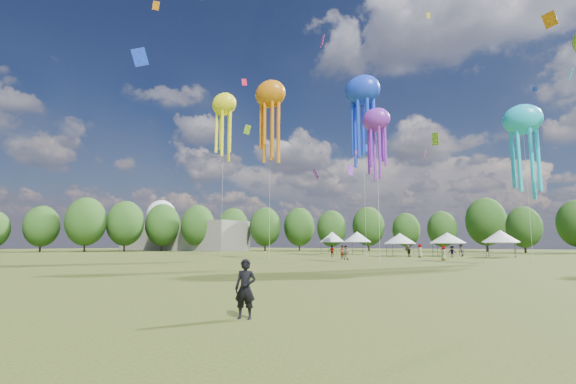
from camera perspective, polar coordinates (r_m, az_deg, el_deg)
The scene contains 10 objects.
ground at distance 19.15m, azimuth -20.33°, elevation -12.72°, with size 300.00×300.00×0.00m, color #384416.
observer_main at distance 10.91m, azimuth -6.06°, elevation -13.46°, with size 0.56×0.37×1.55m, color black.
spectator_near at distance 49.07m, azimuth 8.16°, elevation -8.51°, with size 0.85×0.66×1.74m, color gray.
spectators_far at distance 60.64m, azimuth 17.90°, elevation -7.96°, with size 17.45×19.42×1.91m.
festival_tents at distance 69.63m, azimuth 16.03°, elevation -6.18°, with size 33.89×12.05×4.21m.
show_kites at distance 58.12m, azimuth 19.89°, elevation 13.08°, with size 55.06×30.76×31.25m.
small_kites at distance 62.05m, azimuth 15.71°, elevation 17.99°, with size 78.76×54.98×39.56m.
treeline at distance 76.90m, azimuth 17.18°, elevation -3.57°, with size 201.57×95.24×13.43m.
hangar at distance 120.80m, azimuth -14.77°, elevation -6.11°, with size 40.00×12.00×8.00m, color gray.
radome at distance 136.86m, azimuth -17.55°, elevation -3.62°, with size 9.00×9.00×16.00m.
Camera 1 is at (14.85, -11.94, 1.95)m, focal length 25.10 mm.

